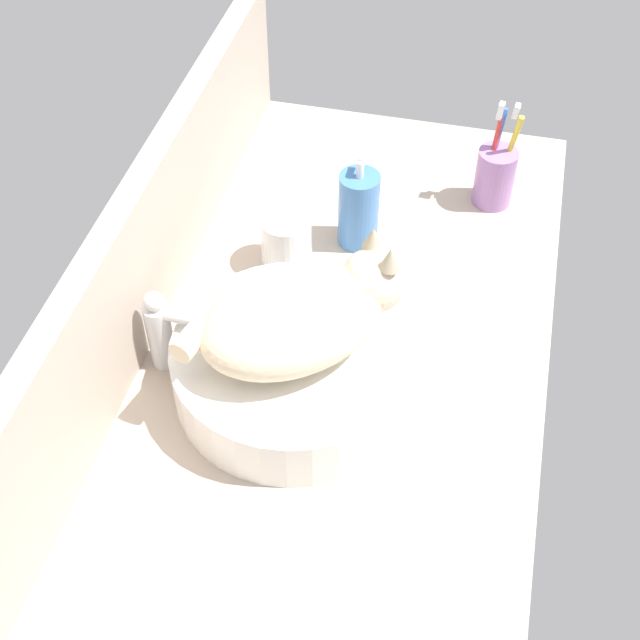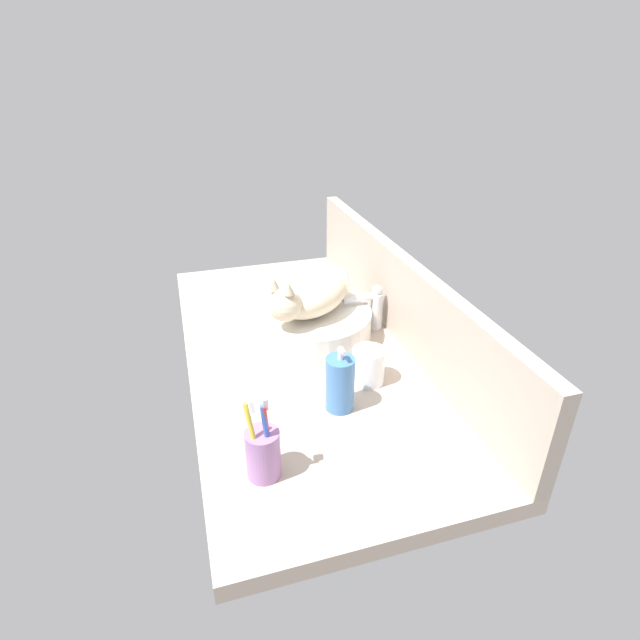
# 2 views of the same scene
# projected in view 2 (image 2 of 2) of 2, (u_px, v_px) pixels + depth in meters

# --- Properties ---
(ground_plane) EXTENTS (1.25, 0.60, 0.04)m
(ground_plane) POSITION_uv_depth(u_px,v_px,m) (302.00, 355.00, 1.36)
(ground_plane) COLOR #B2A08E
(backsplash_panel) EXTENTS (1.25, 0.04, 0.24)m
(backsplash_panel) POSITION_uv_depth(u_px,v_px,m) (401.00, 297.00, 1.36)
(backsplash_panel) COLOR #AD9E8E
(backsplash_panel) RESTS_ON ground_plane
(sink_basin) EXTENTS (0.33, 0.33, 0.08)m
(sink_basin) POSITION_uv_depth(u_px,v_px,m) (311.00, 324.00, 1.38)
(sink_basin) COLOR silver
(sink_basin) RESTS_ON ground_plane
(cat) EXTENTS (0.29, 0.30, 0.14)m
(cat) POSITION_uv_depth(u_px,v_px,m) (308.00, 294.00, 1.33)
(cat) COLOR beige
(cat) RESTS_ON sink_basin
(faucet) EXTENTS (0.04, 0.12, 0.14)m
(faucet) POSITION_uv_depth(u_px,v_px,m) (373.00, 306.00, 1.41)
(faucet) COLOR silver
(faucet) RESTS_ON ground_plane
(soap_dispenser) EXTENTS (0.06, 0.06, 0.16)m
(soap_dispenser) POSITION_uv_depth(u_px,v_px,m) (340.00, 383.00, 1.10)
(soap_dispenser) COLOR #3F72B2
(soap_dispenser) RESTS_ON ground_plane
(toothbrush_cup) EXTENTS (0.07, 0.07, 0.19)m
(toothbrush_cup) POSITION_uv_depth(u_px,v_px,m) (263.00, 452.00, 0.92)
(toothbrush_cup) COLOR #996BA8
(toothbrush_cup) RESTS_ON ground_plane
(water_glass) EXTENTS (0.08, 0.08, 0.09)m
(water_glass) POSITION_uv_depth(u_px,v_px,m) (368.00, 367.00, 1.20)
(water_glass) COLOR white
(water_glass) RESTS_ON ground_plane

